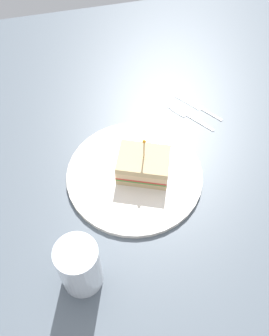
{
  "coord_description": "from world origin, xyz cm",
  "views": [
    {
      "loc": [
        10.0,
        42.67,
        65.56
      ],
      "look_at": [
        0.0,
        0.0,
        3.01
      ],
      "focal_mm": 41.97,
      "sensor_mm": 36.0,
      "label": 1
    }
  ],
  "objects_px": {
    "sandwich_half_center": "(144,165)",
    "fork": "(186,114)",
    "plate": "(134,175)",
    "drink_glass": "(80,267)",
    "knife": "(196,105)"
  },
  "relations": [
    {
      "from": "sandwich_half_center",
      "to": "fork",
      "type": "distance_m",
      "value": 0.2
    },
    {
      "from": "plate",
      "to": "fork",
      "type": "distance_m",
      "value": 0.21
    },
    {
      "from": "drink_glass",
      "to": "knife",
      "type": "xyz_separation_m",
      "value": [
        -0.32,
        -0.34,
        -0.05
      ]
    },
    {
      "from": "plate",
      "to": "drink_glass",
      "type": "distance_m",
      "value": 0.23
    },
    {
      "from": "plate",
      "to": "sandwich_half_center",
      "type": "distance_m",
      "value": 0.04
    },
    {
      "from": "knife",
      "to": "drink_glass",
      "type": "bearing_deg",
      "value": 47.16
    },
    {
      "from": "sandwich_half_center",
      "to": "knife",
      "type": "height_order",
      "value": "sandwich_half_center"
    },
    {
      "from": "fork",
      "to": "knife",
      "type": "relative_size",
      "value": 0.99
    },
    {
      "from": "sandwich_half_center",
      "to": "drink_glass",
      "type": "distance_m",
      "value": 0.24
    },
    {
      "from": "drink_glass",
      "to": "fork",
      "type": "relative_size",
      "value": 1.06
    },
    {
      "from": "plate",
      "to": "knife",
      "type": "xyz_separation_m",
      "value": [
        -0.18,
        -0.16,
        -0.0
      ]
    },
    {
      "from": "sandwich_half_center",
      "to": "fork",
      "type": "bearing_deg",
      "value": -133.95
    },
    {
      "from": "plate",
      "to": "fork",
      "type": "xyz_separation_m",
      "value": [
        -0.15,
        -0.14,
        -0.0
      ]
    },
    {
      "from": "sandwich_half_center",
      "to": "knife",
      "type": "relative_size",
      "value": 1.12
    },
    {
      "from": "plate",
      "to": "knife",
      "type": "relative_size",
      "value": 2.55
    }
  ]
}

